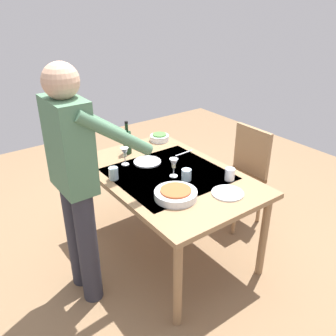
{
  "coord_description": "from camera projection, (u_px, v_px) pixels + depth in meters",
  "views": [
    {
      "loc": [
        -2.02,
        1.49,
        2.04
      ],
      "look_at": [
        0.0,
        0.0,
        0.79
      ],
      "focal_mm": 38.29,
      "sensor_mm": 36.0,
      "label": 1
    }
  ],
  "objects": [
    {
      "name": "person_server",
      "position": [
        76.0,
        176.0,
        2.32
      ],
      "size": [
        0.42,
        0.61,
        1.69
      ],
      "color": "#2D2D38",
      "rests_on": "ground_plane"
    },
    {
      "name": "water_cup_near_right",
      "position": [
        230.0,
        174.0,
        2.71
      ],
      "size": [
        0.08,
        0.08,
        0.1
      ],
      "primitive_type": "cylinder",
      "color": "silver",
      "rests_on": "dining_table"
    },
    {
      "name": "wine_glass_right",
      "position": [
        125.0,
        153.0,
        2.92
      ],
      "size": [
        0.07,
        0.07,
        0.15
      ],
      "color": "white",
      "rests_on": "dining_table"
    },
    {
      "name": "dinner_plate_far",
      "position": [
        228.0,
        193.0,
        2.54
      ],
      "size": [
        0.23,
        0.23,
        0.01
      ],
      "primitive_type": "cylinder",
      "color": "silver",
      "rests_on": "dining_table"
    },
    {
      "name": "wine_bottle",
      "position": [
        127.0,
        142.0,
        3.13
      ],
      "size": [
        0.07,
        0.07,
        0.3
      ],
      "color": "black",
      "rests_on": "dining_table"
    },
    {
      "name": "wine_glass_left",
      "position": [
        174.0,
        164.0,
        2.73
      ],
      "size": [
        0.07,
        0.07,
        0.15
      ],
      "color": "white",
      "rests_on": "dining_table"
    },
    {
      "name": "chair_near",
      "position": [
        243.0,
        169.0,
        3.37
      ],
      "size": [
        0.4,
        0.4,
        0.91
      ],
      "color": "brown",
      "rests_on": "ground_plane"
    },
    {
      "name": "dinner_plate_near",
      "position": [
        147.0,
        162.0,
        3.0
      ],
      "size": [
        0.23,
        0.23,
        0.01
      ],
      "primitive_type": "cylinder",
      "color": "silver",
      "rests_on": "dining_table"
    },
    {
      "name": "side_bowl_salad",
      "position": [
        159.0,
        137.0,
        3.42
      ],
      "size": [
        0.18,
        0.18,
        0.07
      ],
      "color": "silver",
      "rests_on": "dining_table"
    },
    {
      "name": "ground_plane",
      "position": [
        168.0,
        249.0,
        3.15
      ],
      "size": [
        6.0,
        6.0,
        0.0
      ],
      "primitive_type": "plane",
      "color": "#846647"
    },
    {
      "name": "serving_bowl_pasta",
      "position": [
        176.0,
        194.0,
        2.48
      ],
      "size": [
        0.3,
        0.3,
        0.07
      ],
      "color": "silver",
      "rests_on": "dining_table"
    },
    {
      "name": "dining_table",
      "position": [
        168.0,
        182.0,
        2.85
      ],
      "size": [
        1.48,
        0.97,
        0.74
      ],
      "color": "#93704C",
      "rests_on": "ground_plane"
    },
    {
      "name": "table_knife",
      "position": [
        184.0,
        153.0,
        3.17
      ],
      "size": [
        0.03,
        0.2,
        0.0
      ],
      "primitive_type": "cube",
      "rotation": [
        0.0,
        0.0,
        0.06
      ],
      "color": "silver",
      "rests_on": "dining_table"
    },
    {
      "name": "water_cup_far_left",
      "position": [
        186.0,
        175.0,
        2.71
      ],
      "size": [
        0.08,
        0.08,
        0.09
      ],
      "primitive_type": "cylinder",
      "color": "silver",
      "rests_on": "dining_table"
    },
    {
      "name": "water_cup_near_left",
      "position": [
        113.0,
        173.0,
        2.72
      ],
      "size": [
        0.07,
        0.07,
        0.1
      ],
      "primitive_type": "cylinder",
      "color": "silver",
      "rests_on": "dining_table"
    }
  ]
}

